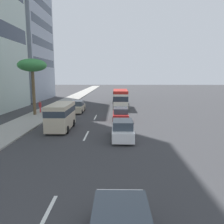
{
  "coord_description": "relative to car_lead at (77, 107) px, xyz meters",
  "views": [
    {
      "loc": [
        -2.91,
        -2.67,
        5.3
      ],
      "look_at": [
        19.08,
        -2.27,
        1.71
      ],
      "focal_mm": 35.6,
      "sensor_mm": 36.0,
      "label": 1
    }
  ],
  "objects": [
    {
      "name": "sidewalk_right",
      "position": [
        2.2,
        4.55,
        -0.72
      ],
      "size": [
        162.0,
        3.95,
        0.15
      ],
      "primitive_type": "cube",
      "color": "#9E9B93",
      "rests_on": "ground_plane"
    },
    {
      "name": "pedestrian_near_lamp",
      "position": [
        -1.07,
        5.13,
        0.24
      ],
      "size": [
        0.3,
        0.33,
        1.61
      ],
      "rotation": [
        0.0,
        0.0,
        4.67
      ],
      "color": "red",
      "rests_on": "sidewalk_right"
    },
    {
      "name": "palm_tree",
      "position": [
        -2.97,
        5.23,
        5.74
      ],
      "size": [
        3.71,
        3.71,
        7.36
      ],
      "color": "brown",
      "rests_on": "sidewalk_right"
    },
    {
      "name": "car_third",
      "position": [
        -14.0,
        -6.26,
        -0.01
      ],
      "size": [
        4.23,
        1.84,
        1.66
      ],
      "color": "white",
      "rests_on": "ground_plane"
    },
    {
      "name": "office_tower_far",
      "position": [
        17.79,
        16.98,
        16.22
      ],
      "size": [
        15.05,
        13.8,
        34.01
      ],
      "color": "#99A3B2",
      "rests_on": "ground_plane"
    },
    {
      "name": "lane_stripe_far",
      "position": [
        -4.01,
        -3.03,
        -0.78
      ],
      "size": [
        3.2,
        0.16,
        0.01
      ],
      "primitive_type": "cube",
      "color": "silver",
      "rests_on": "ground_plane"
    },
    {
      "name": "lane_stripe_mid",
      "position": [
        -12.97,
        -3.03,
        -0.78
      ],
      "size": [
        3.2,
        0.16,
        0.01
      ],
      "primitive_type": "cube",
      "color": "silver",
      "rests_on": "ground_plane"
    },
    {
      "name": "lane_stripe_near",
      "position": [
        -24.7,
        -3.03,
        -0.78
      ],
      "size": [
        3.2,
        0.16,
        0.01
      ],
      "primitive_type": "cube",
      "color": "silver",
      "rests_on": "ground_plane"
    },
    {
      "name": "van_fifth",
      "position": [
        11.32,
        -6.12,
        0.62
      ],
      "size": [
        5.03,
        2.1,
        2.47
      ],
      "color": "black",
      "rests_on": "ground_plane"
    },
    {
      "name": "minibus_second",
      "position": [
        3.94,
        -6.41,
        0.87
      ],
      "size": [
        6.68,
        2.38,
        3.02
      ],
      "color": "silver",
      "rests_on": "ground_plane"
    },
    {
      "name": "ground_plane",
      "position": [
        2.2,
        -3.03,
        -0.79
      ],
      "size": [
        198.0,
        198.0,
        0.0
      ],
      "primitive_type": "plane",
      "color": "#38383A"
    },
    {
      "name": "van_fourth",
      "position": [
        -10.75,
        -0.25,
        0.69
      ],
      "size": [
        5.02,
        2.09,
        2.59
      ],
      "rotation": [
        0.0,
        0.0,
        3.14
      ],
      "color": "beige",
      "rests_on": "ground_plane"
    },
    {
      "name": "car_lead",
      "position": [
        0.0,
        0.0,
        0.0
      ],
      "size": [
        4.55,
        1.9,
        1.68
      ],
      "rotation": [
        0.0,
        0.0,
        3.14
      ],
      "color": "beige",
      "rests_on": "ground_plane"
    },
    {
      "name": "car_sixth",
      "position": [
        -5.96,
        -6.25,
        -0.05
      ],
      "size": [
        4.39,
        1.88,
        1.55
      ],
      "color": "#A51E1E",
      "rests_on": "ground_plane"
    }
  ]
}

